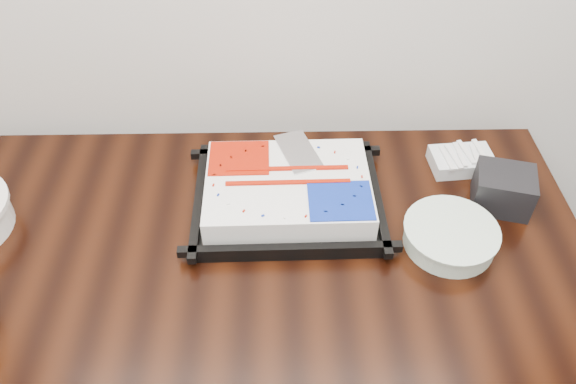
{
  "coord_description": "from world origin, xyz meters",
  "views": [
    {
      "loc": [
        0.09,
        1.01,
        1.87
      ],
      "look_at": [
        0.11,
        2.09,
        0.83
      ],
      "focal_mm": 35.0,
      "sensor_mm": 36.0,
      "label": 1
    }
  ],
  "objects_px": {
    "table": "(249,257)",
    "plate_stack": "(450,236)",
    "cake_tray": "(288,193)",
    "napkin_box": "(503,189)"
  },
  "relations": [
    {
      "from": "table",
      "to": "plate_stack",
      "type": "bearing_deg",
      "value": -3.81
    },
    {
      "from": "cake_tray",
      "to": "napkin_box",
      "type": "bearing_deg",
      "value": -0.53
    },
    {
      "from": "plate_stack",
      "to": "napkin_box",
      "type": "distance_m",
      "value": 0.23
    },
    {
      "from": "table",
      "to": "cake_tray",
      "type": "height_order",
      "value": "cake_tray"
    },
    {
      "from": "table",
      "to": "plate_stack",
      "type": "distance_m",
      "value": 0.54
    },
    {
      "from": "cake_tray",
      "to": "napkin_box",
      "type": "relative_size",
      "value": 3.36
    },
    {
      "from": "napkin_box",
      "to": "cake_tray",
      "type": "bearing_deg",
      "value": 179.47
    },
    {
      "from": "cake_tray",
      "to": "napkin_box",
      "type": "xyz_separation_m",
      "value": [
        0.59,
        -0.01,
        0.01
      ]
    },
    {
      "from": "cake_tray",
      "to": "napkin_box",
      "type": "height_order",
      "value": "napkin_box"
    },
    {
      "from": "table",
      "to": "plate_stack",
      "type": "height_order",
      "value": "plate_stack"
    }
  ]
}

